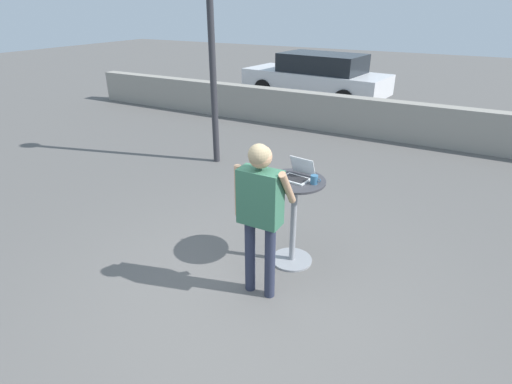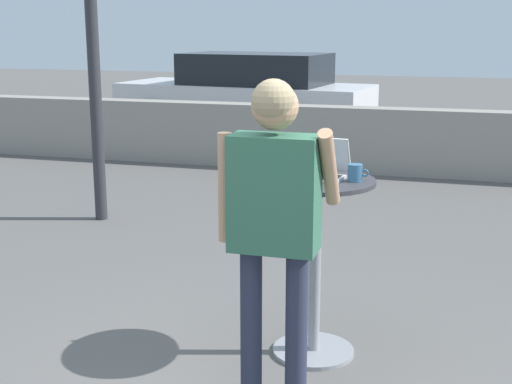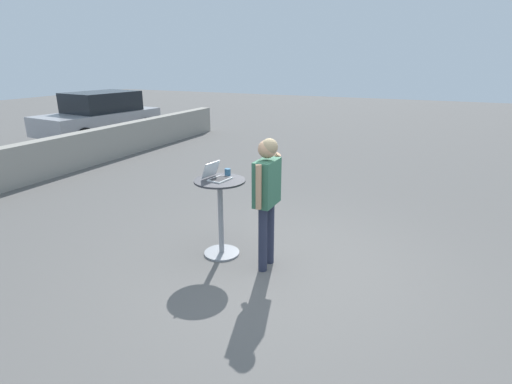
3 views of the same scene
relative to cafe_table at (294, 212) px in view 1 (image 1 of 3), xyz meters
name	(u,v)px [view 1 (image 1 of 3)]	position (x,y,z in m)	size (l,w,h in m)	color
ground_plane	(247,302)	(-0.10, -0.91, -0.66)	(50.00, 50.00, 0.00)	#5B5956
pavement_kerb	(387,120)	(-0.10, 5.48, -0.23)	(17.41, 0.35, 0.86)	gray
cafe_table	(294,212)	(0.00, 0.00, 0.00)	(0.67, 0.67, 1.07)	gray
laptop	(298,174)	(0.01, 0.05, 0.46)	(0.33, 0.34, 0.22)	silver
coffee_mug	(314,180)	(0.22, 0.00, 0.46)	(0.12, 0.08, 0.10)	#336084
standing_person	(260,203)	(-0.07, -0.70, 0.41)	(0.56, 0.37, 1.68)	#282D42
parked_car_near_street	(317,76)	(-2.99, 8.55, 0.07)	(4.73, 2.25, 1.43)	silver
street_lamp	(210,14)	(-2.68, 2.38, 1.99)	(0.32, 0.32, 4.08)	#2D2D33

